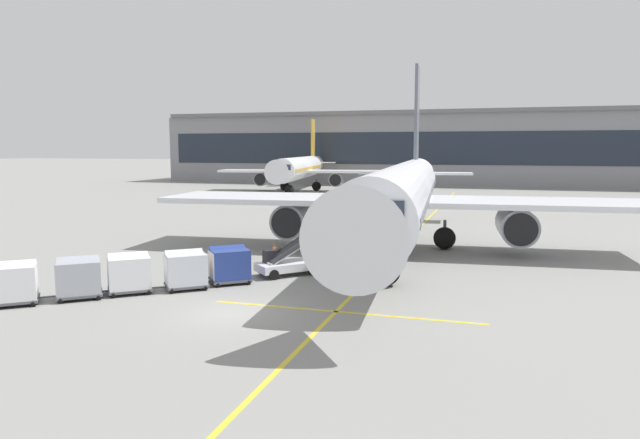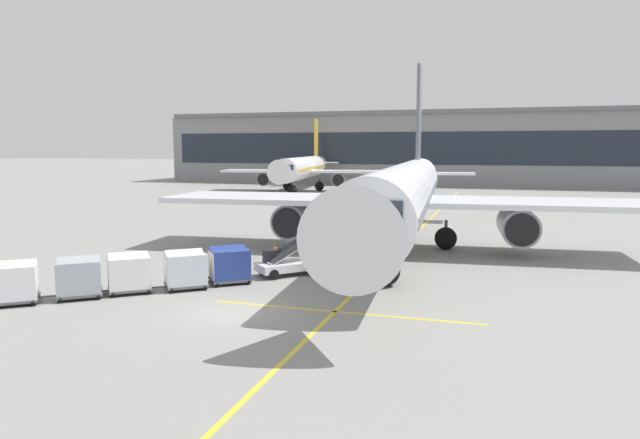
% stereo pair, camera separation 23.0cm
% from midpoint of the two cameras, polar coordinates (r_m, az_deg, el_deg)
% --- Properties ---
extents(ground_plane, '(600.00, 600.00, 0.00)m').
position_cam_midpoint_polar(ground_plane, '(25.20, -8.98, -9.09)').
color(ground_plane, gray).
extents(parked_airplane, '(33.50, 43.37, 14.69)m').
position_cam_midpoint_polar(parked_airplane, '(39.78, 7.95, 2.50)').
color(parked_airplane, silver).
rests_on(parked_airplane, ground).
extents(belt_loader, '(4.51, 4.63, 3.21)m').
position_cam_midpoint_polar(belt_loader, '(32.09, -3.04, -3.87)').
color(belt_loader, silver).
rests_on(belt_loader, ground).
extents(baggage_cart_lead, '(2.62, 2.50, 1.91)m').
position_cam_midpoint_polar(baggage_cart_lead, '(30.37, -9.15, -4.37)').
color(baggage_cart_lead, '#515156').
rests_on(baggage_cart_lead, ground).
extents(baggage_cart_second, '(2.62, 2.50, 1.91)m').
position_cam_midpoint_polar(baggage_cart_second, '(29.59, -13.35, -4.78)').
color(baggage_cart_second, '#515156').
rests_on(baggage_cart_second, ground).
extents(baggage_cart_third, '(2.62, 2.50, 1.91)m').
position_cam_midpoint_polar(baggage_cart_third, '(29.51, -18.52, -4.99)').
color(baggage_cart_third, '#515156').
rests_on(baggage_cart_third, ground).
extents(baggage_cart_fourth, '(2.62, 2.50, 1.91)m').
position_cam_midpoint_polar(baggage_cart_fourth, '(29.32, -22.92, -5.26)').
color(baggage_cart_fourth, '#515156').
rests_on(baggage_cart_fourth, ground).
extents(baggage_cart_fifth, '(2.62, 2.50, 1.91)m').
position_cam_midpoint_polar(baggage_cart_fifth, '(29.41, -28.22, -5.51)').
color(baggage_cart_fifth, '#515156').
rests_on(baggage_cart_fifth, ground).
extents(ground_crew_by_loader, '(0.34, 0.55, 1.74)m').
position_cam_midpoint_polar(ground_crew_by_loader, '(31.54, -8.04, -3.93)').
color(ground_crew_by_loader, '#514C42').
rests_on(ground_crew_by_loader, ground).
extents(ground_crew_by_carts, '(0.55, 0.34, 1.74)m').
position_cam_midpoint_polar(ground_crew_by_carts, '(30.24, -7.50, -4.39)').
color(ground_crew_by_carts, black).
rests_on(ground_crew_by_carts, ground).
extents(ground_crew_marshaller, '(0.27, 0.57, 1.74)m').
position_cam_midpoint_polar(ground_crew_marshaller, '(29.90, -11.67, -4.61)').
color(ground_crew_marshaller, '#333847').
rests_on(ground_crew_marshaller, ground).
extents(safety_cone_engine_keepout, '(0.64, 0.64, 0.72)m').
position_cam_midpoint_polar(safety_cone_engine_keepout, '(38.50, -4.66, -2.86)').
color(safety_cone_engine_keepout, black).
rests_on(safety_cone_engine_keepout, ground).
extents(apron_guidance_line_lead_in, '(0.20, 110.00, 0.01)m').
position_cam_midpoint_polar(apron_guidance_line_lead_in, '(39.57, 7.30, -3.13)').
color(apron_guidance_line_lead_in, yellow).
rests_on(apron_guidance_line_lead_in, ground).
extents(apron_guidance_line_stop_bar, '(12.00, 0.20, 0.01)m').
position_cam_midpoint_polar(apron_guidance_line_stop_bar, '(25.01, 2.05, -9.12)').
color(apron_guidance_line_stop_bar, yellow).
rests_on(apron_guidance_line_stop_bar, ground).
extents(terminal_building, '(136.84, 22.12, 13.88)m').
position_cam_midpoint_polar(terminal_building, '(117.46, 18.56, 6.67)').
color(terminal_building, gray).
rests_on(terminal_building, ground).
extents(distant_airplane, '(26.63, 35.32, 12.27)m').
position_cam_midpoint_polar(distant_airplane, '(94.31, -2.09, 5.04)').
color(distant_airplane, white).
rests_on(distant_airplane, ground).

